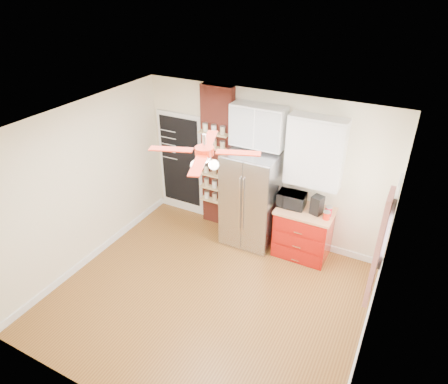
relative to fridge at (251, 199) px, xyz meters
The scene contains 21 objects.
floor 1.85m from the fridge, 88.24° to the right, with size 4.50×4.50×0.00m, color brown.
ceiling 2.45m from the fridge, 88.24° to the right, with size 4.50×4.50×0.00m, color white.
wall_back 0.60m from the fridge, 82.30° to the left, with size 4.50×0.02×2.70m, color beige.
wall_front 3.66m from the fridge, 89.21° to the right, with size 4.50×0.02×2.70m, color beige.
wall_left 2.78m from the fridge, 143.46° to the right, with size 0.02×4.00×2.70m, color beige.
wall_right 2.86m from the fridge, 35.33° to the right, with size 0.02×4.00×2.70m, color beige.
chalkboard 1.70m from the fridge, 168.59° to the left, with size 0.95×0.05×1.95m.
brick_pillar 0.97m from the fridge, 160.07° to the left, with size 0.60×0.16×2.70m, color maroon.
fridge is the anchor object (origin of this frame).
upper_glass_cabinet 1.29m from the fridge, 90.00° to the left, with size 0.90×0.35×0.70m, color white.
red_cabinet 1.06m from the fridge, ahead, with size 0.94×0.64×0.90m.
upper_shelf_unit 1.41m from the fridge, 12.78° to the left, with size 0.90×0.30×1.15m, color white.
window 2.49m from the fridge, 17.75° to the right, with size 0.04×0.75×1.05m, color white.
curtain 2.63m from the fridge, 29.86° to the right, with size 0.06×0.40×1.55m, color #B11817.
ceiling_fan 2.25m from the fridge, 88.24° to the right, with size 1.40×1.40×0.44m.
toaster_oven 0.73m from the fridge, ahead, with size 0.45×0.31×0.25m, color black.
coffee_maker 1.16m from the fridge, ahead, with size 0.17×0.18×0.31m, color black.
canister_left 1.34m from the fridge, ahead, with size 0.11×0.11×0.13m, color red.
canister_right 1.35m from the fridge, ahead, with size 0.11×0.11×0.15m, color red.
pantry_jar_oats 1.11m from the fridge, behind, with size 0.09×0.09×0.14m, color beige.
pantry_jar_beans 0.84m from the fridge, 168.54° to the left, with size 0.08×0.08×0.13m, color #865F44.
Camera 1 is at (2.30, -3.90, 4.41)m, focal length 32.00 mm.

